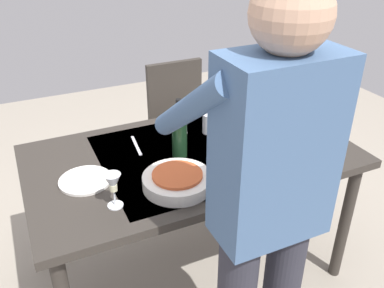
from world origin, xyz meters
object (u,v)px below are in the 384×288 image
(dinner_plate_far, at_px, (85,180))
(water_cup_near_right, at_px, (252,175))
(chair_near, at_px, (181,120))
(wine_bottle, at_px, (179,135))
(dinner_plate_near, at_px, (281,149))
(person_server, at_px, (266,205))
(serving_bowl_pasta, at_px, (177,180))
(dining_table, at_px, (192,166))
(wine_glass_left, at_px, (113,185))
(water_cup_far_left, at_px, (209,123))
(water_cup_near_left, at_px, (283,118))

(dinner_plate_far, bearing_deg, water_cup_near_right, 153.18)
(water_cup_near_right, distance_m, dinner_plate_far, 0.73)
(chair_near, relative_size, wine_bottle, 3.07)
(dinner_plate_near, bearing_deg, chair_near, -83.11)
(person_server, relative_size, serving_bowl_pasta, 5.63)
(chair_near, bearing_deg, dinner_plate_far, 46.15)
(chair_near, bearing_deg, serving_bowl_pasta, 66.10)
(dining_table, distance_m, wine_glass_left, 0.55)
(dining_table, height_order, chair_near, chair_near)
(water_cup_far_left, relative_size, dinner_plate_far, 0.47)
(dinner_plate_near, bearing_deg, water_cup_far_left, -53.43)
(person_server, height_order, wine_bottle, person_server)
(serving_bowl_pasta, bearing_deg, water_cup_far_left, -131.69)
(chair_near, distance_m, dinner_plate_far, 1.21)
(chair_near, height_order, dinner_plate_far, chair_near)
(dining_table, relative_size, water_cup_near_right, 14.88)
(wine_bottle, xyz_separation_m, wine_glass_left, (0.39, 0.26, -0.01))
(water_cup_near_left, distance_m, water_cup_far_left, 0.41)
(water_cup_far_left, bearing_deg, serving_bowl_pasta, 48.31)
(wine_bottle, height_order, serving_bowl_pasta, wine_bottle)
(person_server, distance_m, wine_bottle, 0.72)
(person_server, xyz_separation_m, wine_bottle, (0.01, -0.71, -0.08))
(wine_glass_left, xyz_separation_m, serving_bowl_pasta, (-0.28, -0.02, -0.07))
(serving_bowl_pasta, bearing_deg, chair_near, -113.90)
(dinner_plate_far, bearing_deg, water_cup_far_left, -164.99)
(chair_near, xyz_separation_m, person_server, (0.35, 1.53, 0.43))
(water_cup_near_right, bearing_deg, wine_bottle, -63.00)
(dinner_plate_near, bearing_deg, dining_table, -21.42)
(chair_near, bearing_deg, wine_glass_left, 55.26)
(water_cup_far_left, bearing_deg, dining_table, 42.57)
(dining_table, bearing_deg, wine_bottle, -3.92)
(dinner_plate_far, bearing_deg, wine_glass_left, 107.81)
(serving_bowl_pasta, bearing_deg, person_server, 103.88)
(chair_near, distance_m, water_cup_far_left, 0.74)
(wine_bottle, distance_m, water_cup_near_right, 0.41)
(wine_glass_left, xyz_separation_m, dinner_plate_near, (-0.87, -0.09, -0.10))
(wine_bottle, bearing_deg, water_cup_near_right, 117.00)
(person_server, relative_size, dinner_plate_near, 7.34)
(chair_near, relative_size, serving_bowl_pasta, 3.03)
(water_cup_near_right, distance_m, serving_bowl_pasta, 0.32)
(chair_near, xyz_separation_m, water_cup_near_left, (-0.28, 0.78, 0.29))
(chair_near, xyz_separation_m, dinner_plate_near, (-0.12, 0.99, 0.25))
(water_cup_near_left, distance_m, water_cup_near_right, 0.61)
(chair_near, distance_m, wine_glass_left, 1.36)
(water_cup_near_right, height_order, dinner_plate_near, water_cup_near_right)
(chair_near, xyz_separation_m, dinner_plate_far, (0.82, 0.86, 0.25))
(person_server, distance_m, dinner_plate_near, 0.75)
(wine_bottle, relative_size, water_cup_near_left, 2.88)
(water_cup_far_left, height_order, serving_bowl_pasta, water_cup_far_left)
(water_cup_far_left, bearing_deg, wine_bottle, 32.96)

